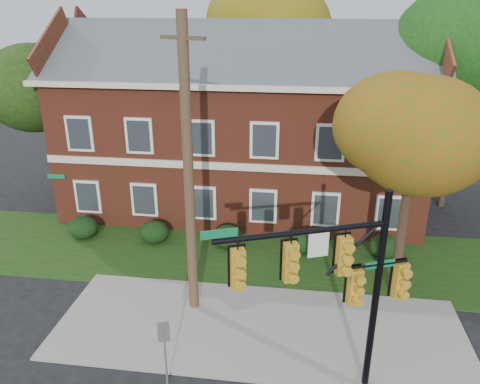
# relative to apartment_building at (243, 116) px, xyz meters

# --- Properties ---
(ground) EXTENTS (120.00, 120.00, 0.00)m
(ground) POSITION_rel_apartment_building_xyz_m (2.00, -11.95, -4.99)
(ground) COLOR black
(ground) RESTS_ON ground
(sidewalk) EXTENTS (14.00, 5.00, 0.08)m
(sidewalk) POSITION_rel_apartment_building_xyz_m (2.00, -10.95, -4.95)
(sidewalk) COLOR gray
(sidewalk) RESTS_ON ground
(grass_strip) EXTENTS (30.00, 6.00, 0.04)m
(grass_strip) POSITION_rel_apartment_building_xyz_m (2.00, -5.95, -4.97)
(grass_strip) COLOR #193811
(grass_strip) RESTS_ON ground
(apartment_building) EXTENTS (18.80, 8.80, 9.74)m
(apartment_building) POSITION_rel_apartment_building_xyz_m (0.00, 0.00, 0.00)
(apartment_building) COLOR brown
(apartment_building) RESTS_ON ground
(hedge_far_left) EXTENTS (1.40, 1.26, 1.05)m
(hedge_far_left) POSITION_rel_apartment_building_xyz_m (-7.00, -5.25, -4.46)
(hedge_far_left) COLOR black
(hedge_far_left) RESTS_ON ground
(hedge_left) EXTENTS (1.40, 1.26, 1.05)m
(hedge_left) POSITION_rel_apartment_building_xyz_m (-3.50, -5.25, -4.46)
(hedge_left) COLOR black
(hedge_left) RESTS_ON ground
(hedge_center) EXTENTS (1.40, 1.26, 1.05)m
(hedge_center) POSITION_rel_apartment_building_xyz_m (0.00, -5.25, -4.46)
(hedge_center) COLOR black
(hedge_center) RESTS_ON ground
(hedge_right) EXTENTS (1.40, 1.26, 1.05)m
(hedge_right) POSITION_rel_apartment_building_xyz_m (3.50, -5.25, -4.46)
(hedge_right) COLOR black
(hedge_right) RESTS_ON ground
(hedge_far_right) EXTENTS (1.40, 1.26, 1.05)m
(hedge_far_right) POSITION_rel_apartment_building_xyz_m (7.00, -5.25, -4.46)
(hedge_far_right) COLOR black
(hedge_far_right) RESTS_ON ground
(tree_near_right) EXTENTS (4.50, 4.25, 8.58)m
(tree_near_right) POSITION_rel_apartment_building_xyz_m (7.22, -8.09, 1.68)
(tree_near_right) COLOR black
(tree_near_right) RESTS_ON ground
(tree_left_rear) EXTENTS (5.40, 5.10, 8.88)m
(tree_left_rear) POSITION_rel_apartment_building_xyz_m (-9.73, -1.12, 1.69)
(tree_left_rear) COLOR black
(tree_left_rear) RESTS_ON ground
(tree_right_rear) EXTENTS (6.30, 5.95, 10.62)m
(tree_right_rear) POSITION_rel_apartment_building_xyz_m (11.31, 0.86, 3.13)
(tree_right_rear) COLOR black
(tree_right_rear) RESTS_ON ground
(tree_far_rear) EXTENTS (6.84, 6.46, 11.52)m
(tree_far_rear) POSITION_rel_apartment_building_xyz_m (1.34, 7.84, 3.86)
(tree_far_rear) COLOR black
(tree_far_rear) RESTS_ON ground
(traffic_signal) EXTENTS (5.25, 2.13, 6.21)m
(traffic_signal) POSITION_rel_apartment_building_xyz_m (4.29, -13.52, -1.13)
(traffic_signal) COLOR gray
(traffic_signal) RESTS_ON ground
(utility_pole) EXTENTS (1.53, 0.72, 10.33)m
(utility_pole) POSITION_rel_apartment_building_xyz_m (-0.50, -9.99, 0.25)
(utility_pole) COLOR #4C3523
(utility_pole) RESTS_ON ground
(sign_post) EXTENTS (0.33, 0.15, 2.34)m
(sign_post) POSITION_rel_apartment_building_xyz_m (-0.39, -13.95, -3.40)
(sign_post) COLOR slate
(sign_post) RESTS_ON ground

